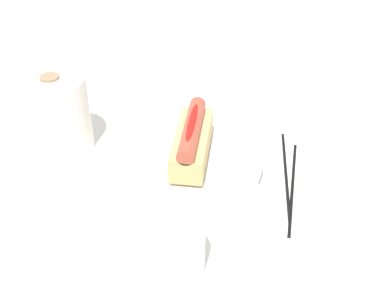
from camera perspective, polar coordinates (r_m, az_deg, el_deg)
ground_plane at (r=0.80m, az=-0.91°, el=-4.03°), size 2.40×2.40×0.00m
serving_bowl at (r=0.81m, az=0.00°, el=-1.94°), size 0.23×0.23×0.03m
hotdog_front at (r=0.79m, az=0.00°, el=0.47°), size 0.15×0.06×0.06m
water_glass at (r=0.64m, az=-1.60°, el=-11.43°), size 0.07×0.07×0.09m
paper_towel_roll at (r=0.86m, az=-14.93°, el=3.28°), size 0.11×0.11×0.13m
chopstick_near at (r=0.82m, az=10.44°, el=-3.16°), size 0.22×0.03×0.01m
chopstick_far at (r=0.80m, az=11.16°, el=-4.58°), size 0.22×0.01×0.01m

